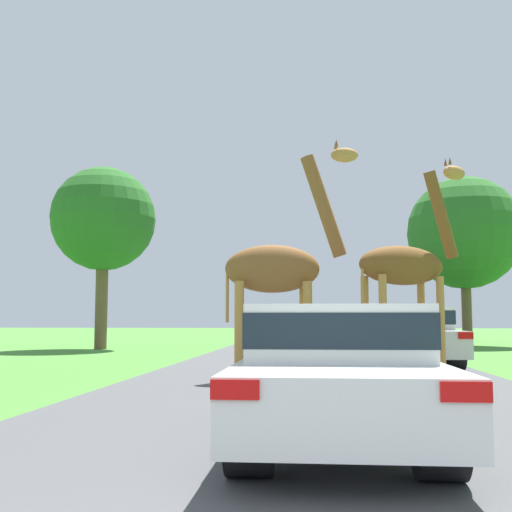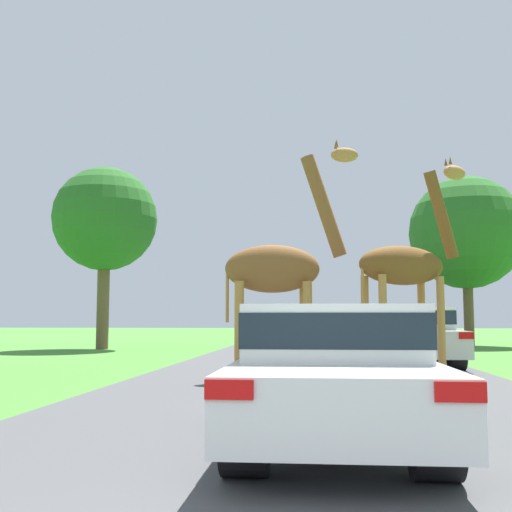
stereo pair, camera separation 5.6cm
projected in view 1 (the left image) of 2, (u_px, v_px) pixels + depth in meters
road at (315, 344)px, 30.85m from camera, size 7.55×120.00×0.00m
giraffe_near_road at (279, 271)px, 12.75m from camera, size 2.74×1.01×4.83m
giraffe_companion at (407, 268)px, 12.65m from camera, size 2.55×1.80×4.56m
car_lead_maroon at (337, 369)px, 6.18m from camera, size 1.78×4.25×1.33m
car_queue_right at (353, 329)px, 28.66m from camera, size 1.78×4.44×1.34m
car_queue_left at (349, 330)px, 22.73m from camera, size 1.90×4.26×1.50m
car_far_ahead at (414, 334)px, 16.55m from camera, size 1.82×4.80×1.49m
tree_centre_back at (103, 220)px, 25.84m from camera, size 4.18×4.18×7.30m
tree_right_cluster at (464, 233)px, 28.75m from camera, size 5.06×5.06×7.57m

